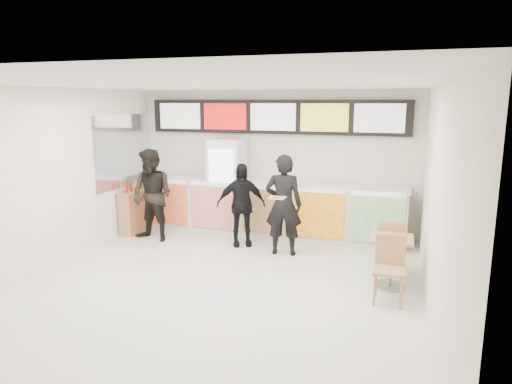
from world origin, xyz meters
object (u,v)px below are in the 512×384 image
at_px(service_counter, 269,209).
at_px(customer_main, 284,205).
at_px(customer_mid, 241,205).
at_px(cafe_table, 391,253).
at_px(drinks_fridge, 227,186).
at_px(condiment_ledge, 134,211).
at_px(customer_left, 152,195).

bearing_deg(service_counter, customer_main, -61.36).
distance_m(customer_mid, cafe_table, 3.11).
relative_size(drinks_fridge, condiment_ledge, 1.87).
xyz_separation_m(service_counter, cafe_table, (2.50, -2.06, -0.03)).
xyz_separation_m(drinks_fridge, condiment_ledge, (-1.89, -0.67, -0.54)).
bearing_deg(service_counter, customer_mid, -112.26).
distance_m(cafe_table, condiment_ledge, 5.50).
relative_size(drinks_fridge, customer_main, 1.08).
height_order(service_counter, customer_main, customer_main).
xyz_separation_m(customer_main, customer_mid, (-0.91, 0.26, -0.12)).
distance_m(drinks_fridge, condiment_ledge, 2.07).
distance_m(service_counter, customer_left, 2.39).
xyz_separation_m(customer_left, cafe_table, (4.62, -1.00, -0.39)).
xyz_separation_m(customer_main, cafe_table, (1.92, -0.99, -0.39)).
bearing_deg(condiment_ledge, cafe_table, -14.73).
bearing_deg(customer_main, drinks_fridge, -43.02).
bearing_deg(customer_left, customer_main, 9.03).
relative_size(service_counter, cafe_table, 3.52).
height_order(customer_mid, cafe_table, customer_mid).
bearing_deg(condiment_ledge, customer_main, -6.89).
height_order(drinks_fridge, customer_main, drinks_fridge).
relative_size(cafe_table, condiment_ledge, 1.47).
relative_size(customer_mid, cafe_table, 1.02).
bearing_deg(service_counter, customer_left, -153.57).
distance_m(service_counter, customer_mid, 0.90).
height_order(customer_main, condiment_ledge, customer_main).
height_order(service_counter, drinks_fridge, drinks_fridge).
bearing_deg(customer_left, customer_mid, 17.29).
bearing_deg(condiment_ledge, customer_left, -29.25).
distance_m(service_counter, drinks_fridge, 1.03).
xyz_separation_m(service_counter, customer_main, (0.58, -1.07, 0.35)).
bearing_deg(drinks_fridge, customer_mid, -53.56).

